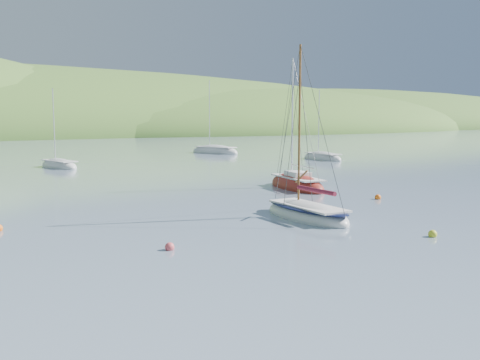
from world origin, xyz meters
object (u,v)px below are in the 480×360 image
daysailer_white (307,214)px  distant_sloop_d (322,158)px  distant_sloop_a (59,166)px  distant_sloop_b (215,152)px  sloop_red (297,186)px

daysailer_white → distant_sloop_d: bearing=50.7°
distant_sloop_a → distant_sloop_b: distant_sloop_b is taller
daysailer_white → distant_sloop_a: bearing=99.3°
distant_sloop_b → distant_sloop_d: (5.93, -17.69, -0.03)m
sloop_red → distant_sloop_a: size_ratio=1.16×
distant_sloop_b → distant_sloop_d: size_ratio=1.23×
distant_sloop_a → daysailer_white: bearing=-96.8°
daysailer_white → sloop_red: (6.86, 9.89, -0.01)m
sloop_red → distant_sloop_b: (13.63, 38.02, -0.01)m
distant_sloop_a → distant_sloop_b: size_ratio=0.78×
sloop_red → distant_sloop_a: (-11.60, 26.63, -0.04)m
distant_sloop_b → distant_sloop_d: distant_sloop_b is taller
daysailer_white → distant_sloop_a: size_ratio=1.08×
distant_sloop_b → distant_sloop_a: bearing=-177.7°
sloop_red → distant_sloop_d: size_ratio=1.11×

